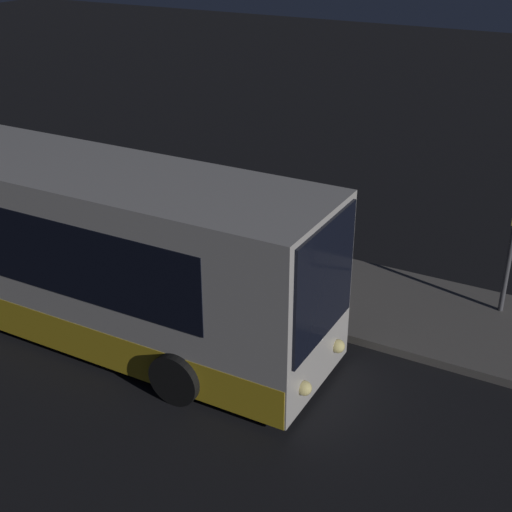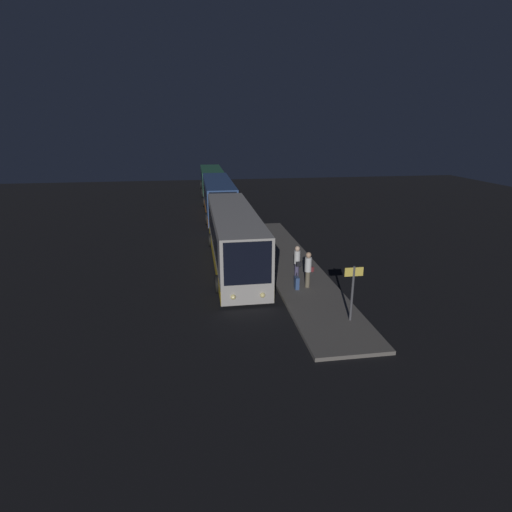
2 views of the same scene
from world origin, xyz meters
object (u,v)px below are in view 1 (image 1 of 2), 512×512
object	(u,v)px
suitcase	(304,284)
sign_post	(512,241)
passenger_boarding	(250,233)
passenger_waiting	(311,239)
bus_lead	(27,233)

from	to	relation	value
suitcase	sign_post	bearing A→B (deg)	21.01
suitcase	sign_post	world-z (taller)	sign_post
passenger_boarding	passenger_waiting	bearing A→B (deg)	92.60
passenger_boarding	suitcase	size ratio (longest dim) A/B	2.05
suitcase	sign_post	xyz separation A→B (m)	(3.60, 1.38, 1.19)
bus_lead	passenger_boarding	xyz separation A→B (m)	(3.24, 3.02, -0.48)
bus_lead	passenger_waiting	distance (m)	5.61
passenger_waiting	suitcase	bearing A→B (deg)	-114.93
passenger_waiting	sign_post	size ratio (longest dim) A/B	0.77
bus_lead	sign_post	xyz separation A→B (m)	(8.31, 4.02, 0.05)
bus_lead	sign_post	distance (m)	9.23
passenger_waiting	passenger_boarding	bearing A→B (deg)	150.06
bus_lead	passenger_boarding	bearing A→B (deg)	42.95
sign_post	suitcase	bearing A→B (deg)	-158.99
suitcase	passenger_waiting	bearing A→B (deg)	104.73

